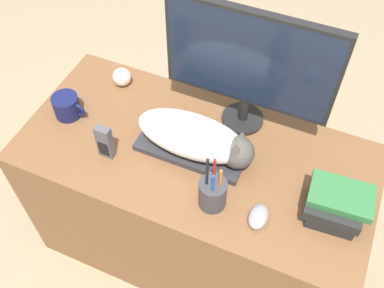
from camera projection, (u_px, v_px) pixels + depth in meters
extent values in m
cube|color=brown|center=(195.00, 204.00, 1.87)|extent=(1.27, 0.61, 0.71)
cube|color=#2D2D33|center=(191.00, 149.00, 1.59)|extent=(0.39, 0.15, 0.02)
ellipsoid|color=white|center=(191.00, 135.00, 1.52)|extent=(0.40, 0.17, 0.13)
sphere|color=#4C4742|center=(238.00, 152.00, 1.49)|extent=(0.11, 0.11, 0.11)
cone|color=#4C4742|center=(236.00, 149.00, 1.43)|extent=(0.04, 0.04, 0.05)
cone|color=#4C4742|center=(242.00, 136.00, 1.46)|extent=(0.04, 0.04, 0.05)
cylinder|color=black|center=(242.00, 119.00, 1.68)|extent=(0.16, 0.16, 0.02)
cylinder|color=black|center=(244.00, 107.00, 1.63)|extent=(0.04, 0.04, 0.11)
cube|color=black|center=(250.00, 59.00, 1.45)|extent=(0.59, 0.03, 0.37)
cube|color=#192338|center=(249.00, 61.00, 1.45)|extent=(0.56, 0.01, 0.34)
ellipsoid|color=gray|center=(258.00, 217.00, 1.41)|extent=(0.06, 0.09, 0.04)
cylinder|color=#141947|center=(67.00, 106.00, 1.67)|extent=(0.10, 0.10, 0.09)
torus|color=#141947|center=(78.00, 110.00, 1.66)|extent=(0.06, 0.01, 0.06)
cylinder|color=#38383D|center=(213.00, 194.00, 1.42)|extent=(0.09, 0.09, 0.11)
cylinder|color=orange|center=(220.00, 184.00, 1.37)|extent=(0.01, 0.01, 0.14)
cylinder|color=#B21E1E|center=(214.00, 176.00, 1.38)|extent=(0.01, 0.01, 0.17)
cylinder|color=black|center=(207.00, 178.00, 1.36)|extent=(0.01, 0.01, 0.19)
cylinder|color=#1E47B2|center=(213.00, 189.00, 1.36)|extent=(0.01, 0.01, 0.14)
sphere|color=beige|center=(122.00, 77.00, 1.78)|extent=(0.07, 0.07, 0.07)
cube|color=#4C4C51|center=(105.00, 142.00, 1.53)|extent=(0.05, 0.03, 0.14)
cube|color=black|center=(103.00, 149.00, 1.54)|extent=(0.04, 0.00, 0.06)
cube|color=black|center=(332.00, 210.00, 1.43)|extent=(0.16, 0.17, 0.04)
cube|color=black|center=(335.00, 203.00, 1.39)|extent=(0.18, 0.17, 0.04)
cube|color=#2D6B38|center=(341.00, 196.00, 1.37)|extent=(0.20, 0.14, 0.03)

